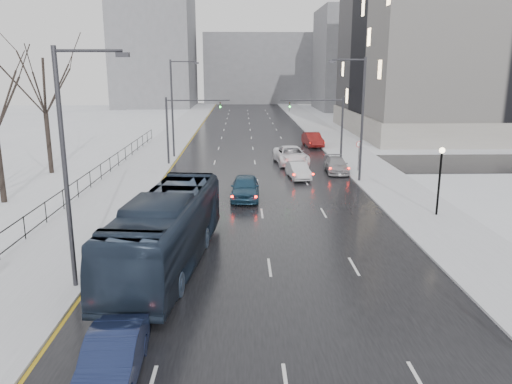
{
  "coord_description": "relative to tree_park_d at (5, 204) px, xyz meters",
  "views": [
    {
      "loc": [
        -1.25,
        0.11,
        9.15
      ],
      "look_at": [
        -0.5,
        26.84,
        2.5
      ],
      "focal_mm": 35.0,
      "sensor_mm": 36.0,
      "label": 1
    }
  ],
  "objects": [
    {
      "name": "road",
      "position": [
        17.8,
        26.0,
        0.02
      ],
      "size": [
        16.0,
        150.0,
        0.04
      ],
      "primitive_type": "cube",
      "color": "black",
      "rests_on": "ground"
    },
    {
      "name": "cross_road",
      "position": [
        17.8,
        14.0,
        0.02
      ],
      "size": [
        130.0,
        10.0,
        0.04
      ],
      "primitive_type": "cube",
      "color": "black",
      "rests_on": "ground"
    },
    {
      "name": "sidewalk_left",
      "position": [
        7.3,
        26.0,
        0.08
      ],
      "size": [
        5.0,
        150.0,
        0.16
      ],
      "primitive_type": "cube",
      "color": "silver",
      "rests_on": "ground"
    },
    {
      "name": "sidewalk_right",
      "position": [
        28.3,
        26.0,
        0.08
      ],
      "size": [
        5.0,
        150.0,
        0.16
      ],
      "primitive_type": "cube",
      "color": "silver",
      "rests_on": "ground"
    },
    {
      "name": "park_strip",
      "position": [
        -2.2,
        26.0,
        0.06
      ],
      "size": [
        14.0,
        150.0,
        0.12
      ],
      "primitive_type": "cube",
      "color": "white",
      "rests_on": "ground"
    },
    {
      "name": "tree_park_d",
      "position": [
        0.0,
        0.0,
        0.0
      ],
      "size": [
        8.75,
        8.75,
        12.5
      ],
      "primitive_type": null,
      "color": "black",
      "rests_on": "ground"
    },
    {
      "name": "tree_park_e",
      "position": [
        -0.4,
        10.0,
        0.0
      ],
      "size": [
        9.45,
        9.45,
        13.5
      ],
      "primitive_type": null,
      "color": "black",
      "rests_on": "ground"
    },
    {
      "name": "iron_fence",
      "position": [
        4.8,
        -4.0,
        0.91
      ],
      "size": [
        0.06,
        70.0,
        1.3
      ],
      "color": "black",
      "rests_on": "sidewalk_left"
    },
    {
      "name": "streetlight_r_mid",
      "position": [
        25.97,
        6.0,
        5.62
      ],
      "size": [
        2.95,
        0.25,
        10.0
      ],
      "color": "#2D2D33",
      "rests_on": "ground"
    },
    {
      "name": "streetlight_l_near",
      "position": [
        9.63,
        -14.0,
        5.62
      ],
      "size": [
        2.95,
        0.25,
        10.0
      ],
      "color": "#2D2D33",
      "rests_on": "ground"
    },
    {
      "name": "streetlight_l_far",
      "position": [
        9.63,
        18.0,
        5.62
      ],
      "size": [
        2.95,
        0.25,
        10.0
      ],
      "color": "#2D2D33",
      "rests_on": "ground"
    },
    {
      "name": "lamppost_r_mid",
      "position": [
        28.8,
        -4.0,
        2.94
      ],
      "size": [
        0.36,
        0.36,
        4.28
      ],
      "color": "black",
      "rests_on": "sidewalk_right"
    },
    {
      "name": "mast_signal_right",
      "position": [
        25.13,
        14.0,
        4.11
      ],
      "size": [
        6.1,
        0.33,
        6.5
      ],
      "color": "#2D2D33",
      "rests_on": "ground"
    },
    {
      "name": "mast_signal_left",
      "position": [
        10.47,
        14.0,
        4.11
      ],
      "size": [
        6.1,
        0.33,
        6.5
      ],
      "color": "#2D2D33",
      "rests_on": "ground"
    },
    {
      "name": "no_uturn_sign",
      "position": [
        27.0,
        10.0,
        2.3
      ],
      "size": [
        0.6,
        0.06,
        2.7
      ],
      "color": "#2D2D33",
      "rests_on": "sidewalk_right"
    },
    {
      "name": "civic_building",
      "position": [
        52.8,
        38.0,
        11.21
      ],
      "size": [
        41.0,
        31.0,
        24.8
      ],
      "color": "gray",
      "rests_on": "ground"
    },
    {
      "name": "bldg_far_right",
      "position": [
        45.8,
        81.0,
        11.0
      ],
      "size": [
        24.0,
        20.0,
        22.0
      ],
      "primitive_type": "cube",
      "color": "slate",
      "rests_on": "ground"
    },
    {
      "name": "bldg_far_left",
      "position": [
        -4.2,
        91.0,
        14.0
      ],
      "size": [
        18.0,
        22.0,
        28.0
      ],
      "primitive_type": "cube",
      "color": "slate",
      "rests_on": "ground"
    },
    {
      "name": "bldg_far_center",
      "position": [
        21.8,
        106.0,
        9.0
      ],
      "size": [
        30.0,
        18.0,
        18.0
      ],
      "primitive_type": "cube",
      "color": "slate",
      "rests_on": "ground"
    },
    {
      "name": "sedan_left_near",
      "position": [
        12.65,
        -20.63,
        0.78
      ],
      "size": [
        1.71,
        4.52,
        1.47
      ],
      "primitive_type": "imported",
      "rotation": [
        0.0,
        0.0,
        0.03
      ],
      "color": "#131B3B",
      "rests_on": "road"
    },
    {
      "name": "bus",
      "position": [
        13.0,
        -11.58,
        1.79
      ],
      "size": [
        4.37,
        12.83,
        3.5
      ],
      "primitive_type": "imported",
      "rotation": [
        0.0,
        0.0,
        -0.11
      ],
      "color": "#202C3F",
      "rests_on": "road"
    },
    {
      "name": "sedan_center_near",
      "position": [
        16.74,
        0.78,
        0.88
      ],
      "size": [
        2.16,
        4.98,
        1.67
      ],
      "primitive_type": "imported",
      "rotation": [
        0.0,
        0.0,
        -0.04
      ],
      "color": "navy",
      "rests_on": "road"
    },
    {
      "name": "sedan_right_near",
      "position": [
        21.3,
        7.44,
        0.73
      ],
      "size": [
        1.91,
        4.35,
        1.39
      ],
      "primitive_type": "imported",
      "rotation": [
        0.0,
        0.0,
        0.11
      ],
      "color": "silver",
      "rests_on": "road"
    },
    {
      "name": "sedan_right_cross",
      "position": [
        21.3,
        13.96,
        0.9
      ],
      "size": [
        3.38,
        6.42,
        1.72
      ],
      "primitive_type": "imported",
      "rotation": [
        0.0,
        0.0,
        0.09
      ],
      "color": "white",
      "rests_on": "road"
    },
    {
      "name": "sedan_right_far",
      "position": [
        25.0,
        9.84,
        0.71
      ],
      "size": [
        2.08,
        4.69,
        1.34
      ],
      "primitive_type": "imported",
      "rotation": [
        0.0,
        0.0,
        -0.05
      ],
      "color": "#97969A",
      "rests_on": "road"
    },
    {
      "name": "sedan_right_distant",
      "position": [
        25.0,
        25.26,
        0.86
      ],
      "size": [
        2.22,
        5.12,
        1.64
      ],
      "primitive_type": "imported",
      "rotation": [
        0.0,
        0.0,
        0.1
      ],
      "color": "maroon",
      "rests_on": "road"
    }
  ]
}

